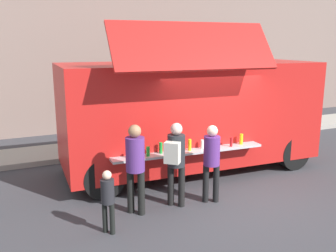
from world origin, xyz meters
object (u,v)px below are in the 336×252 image
Objects in this scene: customer_rear_waiting at (135,161)px; child_near_queue at (108,196)px; customer_front_ordering at (212,157)px; trash_bin at (261,122)px; customer_mid_with_backpack at (176,157)px; food_truck_main at (190,112)px.

child_near_queue is (-0.69, -0.52, -0.37)m from customer_rear_waiting.
customer_front_ordering is 1.43× the size of child_near_queue.
trash_bin is 0.51× the size of customer_mid_with_backpack.
trash_bin is 8.45m from child_near_queue.
customer_front_ordering is 0.92× the size of customer_rear_waiting.
trash_bin is at bearing -9.70° from customer_mid_with_backpack.
customer_front_ordering is (-0.58, -2.01, -0.54)m from food_truck_main.
customer_mid_with_backpack is (-1.34, -1.91, -0.47)m from food_truck_main.
customer_rear_waiting reaches higher than trash_bin.
trash_bin is at bearing 31.94° from food_truck_main.
food_truck_main is 2.90m from customer_rear_waiting.
trash_bin is 7.61m from customer_rear_waiting.
food_truck_main is at bearing -0.95° from customer_rear_waiting.
child_near_queue reaches higher than trash_bin.
child_near_queue is at bearing 175.28° from customer_rear_waiting.
child_near_queue is at bearing -146.03° from trash_bin.
customer_mid_with_backpack is at bearing -44.17° from customer_rear_waiting.
customer_rear_waiting reaches higher than customer_front_ordering.
customer_rear_waiting is at bearing -3.19° from child_near_queue.
food_truck_main reaches higher than child_near_queue.
customer_front_ordering is at bearing -103.35° from food_truck_main.
food_truck_main is 3.68× the size of customer_rear_waiting.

